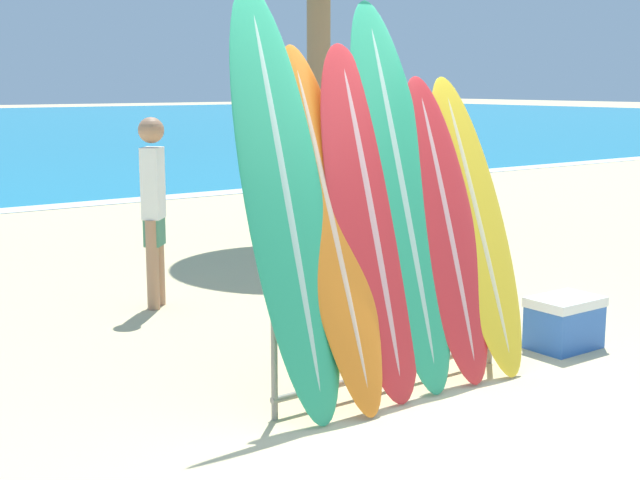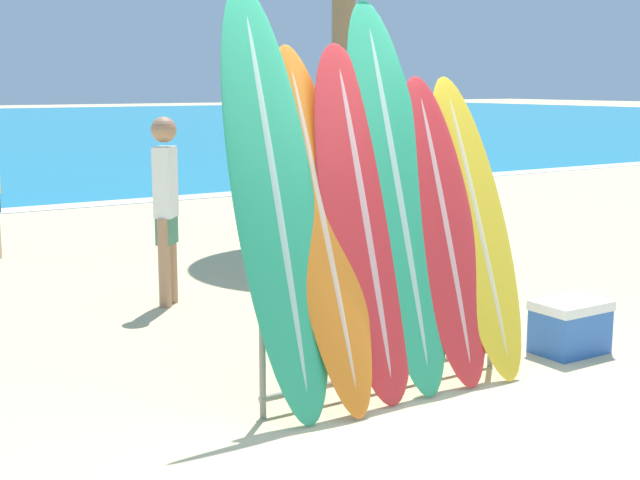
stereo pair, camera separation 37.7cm
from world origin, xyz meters
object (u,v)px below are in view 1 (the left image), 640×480
at_px(surfboard_slot_0, 285,201).
at_px(surfboard_slot_1, 330,226).
at_px(surfboard_rack, 393,320).
at_px(surfboard_slot_4, 446,228).
at_px(cooler_box, 564,322).
at_px(person_near_water, 154,205).
at_px(surfboard_slot_3, 401,194).
at_px(surfboard_slot_5, 476,224).
at_px(surfboard_slot_2, 370,221).

distance_m(surfboard_slot_0, surfboard_slot_1, 0.35).
bearing_deg(surfboard_rack, surfboard_slot_4, 2.43).
bearing_deg(cooler_box, surfboard_slot_0, 175.43).
bearing_deg(person_near_water, cooler_box, -104.89).
bearing_deg(surfboard_slot_3, surfboard_rack, -144.58).
relative_size(surfboard_slot_0, surfboard_slot_3, 1.02).
relative_size(surfboard_slot_4, surfboard_slot_5, 1.00).
distance_m(surfboard_rack, surfboard_slot_5, 0.97).
xyz_separation_m(person_near_water, cooler_box, (1.93, -2.99, -0.72)).
distance_m(surfboard_rack, surfboard_slot_2, 0.68).
bearing_deg(surfboard_slot_3, surfboard_slot_4, -13.14).
bearing_deg(cooler_box, surfboard_slot_4, 174.99).
bearing_deg(cooler_box, surfboard_slot_1, 175.80).
height_order(surfboard_slot_1, surfboard_slot_5, surfboard_slot_1).
relative_size(surfboard_slot_1, surfboard_slot_4, 1.09).
bearing_deg(surfboard_rack, surfboard_slot_0, 171.80).
distance_m(surfboard_slot_2, person_near_water, 2.86).
height_order(surfboard_slot_4, person_near_water, surfboard_slot_4).
relative_size(surfboard_slot_3, cooler_box, 4.75).
height_order(surfboard_slot_1, surfboard_slot_2, surfboard_slot_2).
xyz_separation_m(surfboard_slot_3, surfboard_slot_5, (0.65, -0.06, -0.25)).
bearing_deg(surfboard_rack, cooler_box, -2.86).
distance_m(surfboard_slot_0, cooler_box, 2.66).
height_order(surfboard_slot_2, person_near_water, surfboard_slot_2).
bearing_deg(surfboard_slot_2, cooler_box, -4.29).
xyz_separation_m(surfboard_rack, surfboard_slot_0, (-0.76, 0.11, 0.83)).
bearing_deg(surfboard_slot_3, surfboard_slot_5, -5.37).
bearing_deg(surfboard_slot_4, person_near_water, 104.65).
distance_m(surfboard_slot_0, surfboard_slot_2, 0.63).
distance_m(surfboard_slot_4, surfboard_slot_5, 0.31).
height_order(surfboard_slot_1, surfboard_slot_3, surfboard_slot_3).
height_order(surfboard_slot_3, cooler_box, surfboard_slot_3).
xyz_separation_m(surfboard_slot_1, surfboard_slot_3, (0.60, 0.03, 0.15)).
height_order(person_near_water, cooler_box, person_near_water).
height_order(surfboard_slot_0, surfboard_slot_4, surfboard_slot_0).
relative_size(surfboard_slot_2, cooler_box, 4.21).
bearing_deg(surfboard_slot_4, surfboard_slot_2, 177.04).
distance_m(surfboard_slot_5, person_near_water, 3.06).
height_order(surfboard_slot_1, surfboard_slot_4, surfboard_slot_1).
xyz_separation_m(surfboard_slot_0, person_near_water, (0.49, 2.80, -0.37)).
xyz_separation_m(surfboard_slot_2, surfboard_slot_5, (0.95, -0.02, -0.10)).
bearing_deg(surfboard_slot_2, person_near_water, 92.43).
bearing_deg(surfboard_slot_3, person_near_water, 98.45).
relative_size(surfboard_slot_2, person_near_water, 1.33).
height_order(surfboard_slot_0, surfboard_slot_2, surfboard_slot_0).
height_order(surfboard_slot_2, surfboard_slot_3, surfboard_slot_3).
bearing_deg(surfboard_slot_5, surfboard_slot_2, 179.08).
xyz_separation_m(surfboard_slot_1, surfboard_slot_4, (0.94, -0.05, -0.10)).
relative_size(person_near_water, cooler_box, 3.17).
bearing_deg(surfboard_slot_4, surfboard_slot_0, 175.85).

